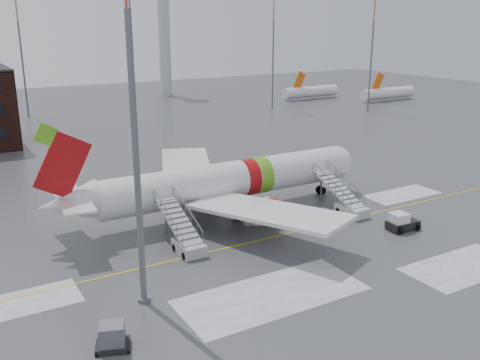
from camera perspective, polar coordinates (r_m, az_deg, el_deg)
ground at (r=50.52m, az=2.80°, el=-5.75°), size 260.00×260.00×0.00m
airliner at (r=54.56m, az=-1.92°, el=-0.21°), size 35.03×32.97×11.18m
airstair_fwd at (r=56.34m, az=11.34°, el=-2.50°), size 2.05×7.70×3.48m
airstair_aft at (r=46.82m, az=-5.86°, el=-6.27°), size 2.05×7.70×3.48m
pushback_tug at (r=53.39m, az=16.83°, el=-4.33°), size 3.15×2.46×1.74m
uld_container at (r=34.66m, az=-13.46°, el=-16.01°), size 2.46×2.13×1.69m
light_mast_near at (r=35.31m, az=-11.25°, el=6.23°), size 1.20×1.20×25.19m
control_tower at (r=145.12m, az=-8.13°, el=16.31°), size 6.40×6.40×30.00m
light_mast_far_ne at (r=121.71m, az=3.57°, el=14.08°), size 1.20×1.20×24.25m
light_mast_far_n at (r=118.46m, az=-22.33°, el=12.84°), size 1.20×1.20×24.25m
light_mast_far_e at (r=120.85m, az=13.91°, el=13.62°), size 1.20×1.20×24.25m
distant_aircraft at (r=136.96m, az=10.21°, el=8.32°), size 35.00×18.00×8.00m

